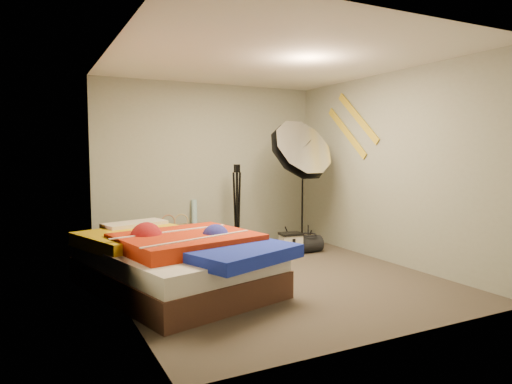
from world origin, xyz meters
TOP-DOWN VIEW (x-y plane):
  - floor at (0.00, 0.00)m, footprint 4.00×4.00m
  - ceiling at (0.00, 0.00)m, footprint 4.00×4.00m
  - wall_back at (0.00, 2.00)m, footprint 3.50×0.00m
  - wall_front at (0.00, -2.00)m, footprint 3.50×0.00m
  - wall_left at (-1.75, 0.00)m, footprint 0.00×4.00m
  - wall_right at (1.75, 0.00)m, footprint 0.00×4.00m
  - tote_bag at (-0.64, 1.78)m, footprint 0.43×0.23m
  - wrapping_roll at (-0.29, 1.90)m, footprint 0.14×0.23m
  - camera_case at (0.80, 0.88)m, footprint 0.32×0.24m
  - duffel_bag at (1.10, 0.90)m, footprint 0.40×0.25m
  - wall_stripe_upper at (1.73, 0.60)m, footprint 0.02×0.91m
  - wall_stripe_lower at (1.73, 0.85)m, footprint 0.02×0.91m
  - bed at (-1.15, 0.04)m, footprint 2.03×2.50m
  - photo_umbrella at (1.00, 1.02)m, footprint 1.16×0.82m
  - camera_tripod at (0.27, 1.58)m, footprint 0.08×0.08m

SIDE VIEW (x-z plane):
  - floor at x=0.00m, z-range 0.00..0.00m
  - duffel_bag at x=1.10m, z-range 0.00..0.24m
  - camera_case at x=0.80m, z-range 0.00..0.29m
  - tote_bag at x=-0.64m, z-range -0.01..0.42m
  - bed at x=-1.15m, z-range 0.00..0.62m
  - wrapping_roll at x=-0.29m, z-range 0.00..0.75m
  - camera_tripod at x=0.27m, z-range 0.09..1.37m
  - wall_back at x=0.00m, z-range -0.50..3.00m
  - wall_front at x=0.00m, z-range -0.50..3.00m
  - wall_left at x=-1.75m, z-range -0.75..3.25m
  - wall_right at x=1.75m, z-range -0.75..3.25m
  - photo_umbrella at x=1.00m, z-range 0.44..2.47m
  - wall_stripe_lower at x=1.73m, z-range 1.36..2.14m
  - wall_stripe_upper at x=1.73m, z-range 1.56..2.34m
  - ceiling at x=0.00m, z-range 2.50..2.50m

